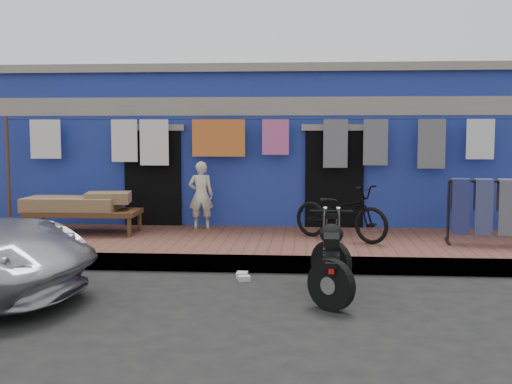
{
  "coord_description": "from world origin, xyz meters",
  "views": [
    {
      "loc": [
        0.76,
        -7.75,
        2.08
      ],
      "look_at": [
        0.0,
        2.0,
        1.15
      ],
      "focal_mm": 45.0,
      "sensor_mm": 36.0,
      "label": 1
    }
  ],
  "objects_px": {
    "seated_person": "(201,195)",
    "motorcycle": "(331,256)",
    "bicycle": "(341,206)",
    "charpoy": "(84,214)"
  },
  "relations": [
    {
      "from": "seated_person",
      "to": "charpoy",
      "type": "distance_m",
      "value": 2.15
    },
    {
      "from": "bicycle",
      "to": "motorcycle",
      "type": "xyz_separation_m",
      "value": [
        -0.26,
        -2.78,
        -0.31
      ]
    },
    {
      "from": "bicycle",
      "to": "charpoy",
      "type": "distance_m",
      "value": 4.59
    },
    {
      "from": "seated_person",
      "to": "motorcycle",
      "type": "distance_m",
      "value": 4.51
    },
    {
      "from": "motorcycle",
      "to": "charpoy",
      "type": "relative_size",
      "value": 0.78
    },
    {
      "from": "seated_person",
      "to": "motorcycle",
      "type": "height_order",
      "value": "seated_person"
    },
    {
      "from": "seated_person",
      "to": "bicycle",
      "type": "relative_size",
      "value": 0.71
    },
    {
      "from": "motorcycle",
      "to": "bicycle",
      "type": "bearing_deg",
      "value": 86.8
    },
    {
      "from": "seated_person",
      "to": "motorcycle",
      "type": "relative_size",
      "value": 0.78
    },
    {
      "from": "seated_person",
      "to": "motorcycle",
      "type": "xyz_separation_m",
      "value": [
        2.29,
        -3.87,
        -0.36
      ]
    }
  ]
}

